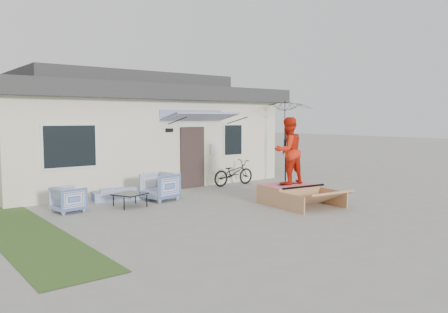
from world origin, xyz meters
TOP-DOWN VIEW (x-y plane):
  - ground at (0.00, 0.00)m, footprint 90.00×90.00m
  - grass_strip at (-5.20, 2.00)m, footprint 1.40×8.00m
  - house at (0.00, 7.99)m, footprint 10.80×8.49m
  - loveseat at (-2.10, 3.81)m, footprint 1.43×0.65m
  - armchair_left at (-3.75, 3.09)m, footprint 0.76×0.79m
  - armchair_right at (-1.09, 3.06)m, footprint 0.96×1.00m
  - coffee_table at (-2.20, 2.76)m, footprint 0.96×0.96m
  - bicycle at (2.45, 4.00)m, footprint 1.72×0.62m
  - patio_umbrella at (4.49, 3.41)m, footprint 2.36×2.26m
  - skate_ramp at (1.65, 0.53)m, footprint 1.73×2.17m
  - skateboard at (1.66, 0.58)m, footprint 0.76×0.24m
  - skater at (1.66, 0.58)m, footprint 0.97×0.77m

SIDE VIEW (x-z plane):
  - ground at x=0.00m, z-range 0.00..0.00m
  - grass_strip at x=-5.20m, z-range 0.00..0.01m
  - coffee_table at x=-2.20m, z-range 0.00..0.37m
  - skate_ramp at x=1.65m, z-range 0.00..0.50m
  - loveseat at x=-2.10m, z-range 0.00..0.54m
  - armchair_left at x=-3.75m, z-range 0.00..0.73m
  - armchair_right at x=-1.09m, z-range 0.00..0.89m
  - skateboard at x=1.66m, z-range 0.50..0.55m
  - bicycle at x=2.45m, z-range 0.00..1.10m
  - skater at x=1.66m, z-range 0.55..2.45m
  - patio_umbrella at x=4.49m, z-range 0.65..2.85m
  - house at x=0.00m, z-range -0.11..3.99m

